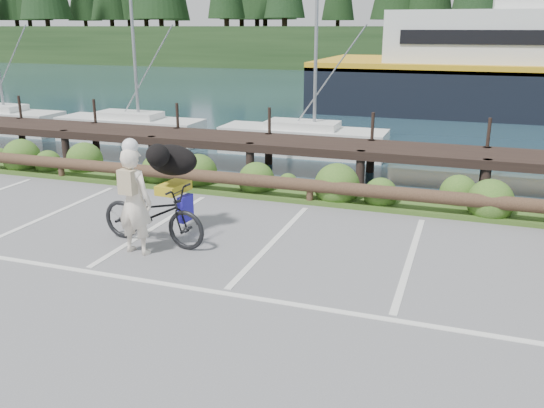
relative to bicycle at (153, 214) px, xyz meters
The scene contains 7 objects.
ground 2.50m from the bicycle, 28.73° to the right, with size 72.00×72.00×0.00m, color #605F62.
harbor_backdrop 77.39m from the bicycle, 88.14° to the left, with size 170.00×160.00×30.00m.
vegetation_strip 4.68m from the bicycle, 62.69° to the left, with size 34.00×1.60×0.10m, color #3D5B21.
log_rail 4.08m from the bicycle, 58.13° to the left, with size 32.00×0.30×0.60m, color #443021, non-canonical shape.
bicycle is the anchor object (origin of this frame).
cyclist 0.66m from the bicycle, 95.43° to the right, with size 0.72×0.47×1.97m, color silver.
dog 1.15m from the bicycle, 84.57° to the left, with size 1.06×0.52×0.61m, color black.
Camera 1 is at (3.40, -7.85, 3.99)m, focal length 38.00 mm.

